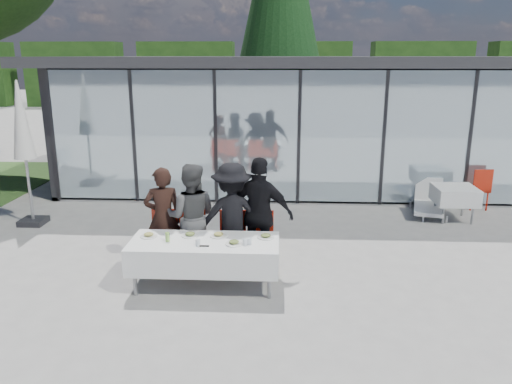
% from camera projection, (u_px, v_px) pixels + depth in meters
% --- Properties ---
extents(ground, '(90.00, 90.00, 0.00)m').
position_uv_depth(ground, '(242.00, 274.00, 8.16)').
color(ground, gray).
rests_on(ground, ground).
extents(pavilion, '(14.80, 8.80, 3.44)m').
position_uv_depth(pavilion, '(327.00, 100.00, 15.36)').
color(pavilion, gray).
rests_on(pavilion, ground).
extents(treeline, '(62.50, 2.00, 4.40)m').
position_uv_depth(treeline, '(244.00, 75.00, 34.66)').
color(treeline, black).
rests_on(treeline, ground).
extents(dining_table, '(2.26, 0.96, 0.75)m').
position_uv_depth(dining_table, '(205.00, 254.00, 7.61)').
color(dining_table, white).
rests_on(dining_table, ground).
extents(diner_a, '(0.74, 0.74, 1.72)m').
position_uv_depth(diner_a, '(163.00, 218.00, 8.29)').
color(diner_a, black).
rests_on(diner_a, ground).
extents(diner_chair_a, '(0.44, 0.44, 0.97)m').
position_uv_depth(diner_chair_a, '(164.00, 236.00, 8.37)').
color(diner_chair_a, '#B61E0C').
rests_on(diner_chair_a, ground).
extents(diner_b, '(0.88, 0.88, 1.78)m').
position_uv_depth(diner_b, '(191.00, 216.00, 8.26)').
color(diner_b, '#535353').
rests_on(diner_b, ground).
extents(diner_chair_b, '(0.44, 0.44, 0.97)m').
position_uv_depth(diner_chair_b, '(192.00, 236.00, 8.34)').
color(diner_chair_b, '#B61E0C').
rests_on(diner_chair_b, ground).
extents(diner_c, '(1.32, 1.32, 1.80)m').
position_uv_depth(diner_c, '(232.00, 216.00, 8.22)').
color(diner_c, black).
rests_on(diner_c, ground).
extents(diner_chair_c, '(0.44, 0.44, 0.97)m').
position_uv_depth(diner_chair_c, '(232.00, 237.00, 8.31)').
color(diner_chair_c, '#B61E0C').
rests_on(diner_chair_c, ground).
extents(diner_d, '(1.35, 1.35, 1.89)m').
position_uv_depth(diner_d, '(260.00, 214.00, 8.19)').
color(diner_d, black).
rests_on(diner_d, ground).
extents(diner_chair_d, '(0.44, 0.44, 0.97)m').
position_uv_depth(diner_chair_d, '(260.00, 238.00, 8.29)').
color(diner_chair_d, '#B61E0C').
rests_on(diner_chair_d, ground).
extents(plate_a, '(0.26, 0.26, 0.07)m').
position_uv_depth(plate_a, '(149.00, 235.00, 7.72)').
color(plate_a, silver).
rests_on(plate_a, dining_table).
extents(plate_b, '(0.26, 0.26, 0.07)m').
position_uv_depth(plate_b, '(190.00, 235.00, 7.74)').
color(plate_b, silver).
rests_on(plate_b, dining_table).
extents(plate_c, '(0.26, 0.26, 0.07)m').
position_uv_depth(plate_c, '(219.00, 235.00, 7.73)').
color(plate_c, silver).
rests_on(plate_c, dining_table).
extents(plate_d, '(0.26, 0.26, 0.07)m').
position_uv_depth(plate_d, '(266.00, 236.00, 7.67)').
color(plate_d, silver).
rests_on(plate_d, dining_table).
extents(plate_extra, '(0.26, 0.26, 0.07)m').
position_uv_depth(plate_extra, '(234.00, 243.00, 7.40)').
color(plate_extra, silver).
rests_on(plate_extra, dining_table).
extents(juice_bottle, '(0.06, 0.06, 0.14)m').
position_uv_depth(juice_bottle, '(167.00, 237.00, 7.51)').
color(juice_bottle, '#8BC251').
rests_on(juice_bottle, dining_table).
extents(drinking_glasses, '(0.82, 0.18, 0.10)m').
position_uv_depth(drinking_glasses, '(231.00, 242.00, 7.37)').
color(drinking_glasses, silver).
rests_on(drinking_glasses, dining_table).
extents(folded_eyeglasses, '(0.14, 0.03, 0.01)m').
position_uv_depth(folded_eyeglasses, '(204.00, 246.00, 7.33)').
color(folded_eyeglasses, black).
rests_on(folded_eyeglasses, dining_table).
extents(spare_table_right, '(0.86, 0.86, 0.74)m').
position_uv_depth(spare_table_right, '(455.00, 195.00, 10.75)').
color(spare_table_right, white).
rests_on(spare_table_right, ground).
extents(spare_chair_b, '(0.49, 0.49, 0.97)m').
position_uv_depth(spare_chair_b, '(480.00, 187.00, 11.49)').
color(spare_chair_b, '#B61E0C').
rests_on(spare_chair_b, ground).
extents(market_umbrella, '(0.50, 0.50, 3.00)m').
position_uv_depth(market_umbrella, '(22.00, 130.00, 10.08)').
color(market_umbrella, black).
rests_on(market_umbrella, ground).
extents(lounger, '(0.91, 1.44, 0.72)m').
position_uv_depth(lounger, '(428.00, 202.00, 11.32)').
color(lounger, white).
rests_on(lounger, ground).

